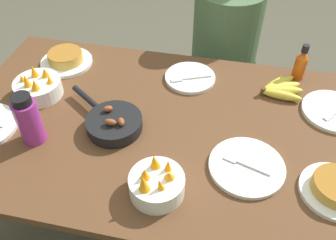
# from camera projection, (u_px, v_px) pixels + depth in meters

# --- Properties ---
(ground_plane) EXTENTS (14.00, 14.00, 0.00)m
(ground_plane) POSITION_uv_depth(u_px,v_px,m) (168.00, 224.00, 1.89)
(ground_plane) COLOR #565142
(dining_table) EXTENTS (1.69, 0.97, 0.75)m
(dining_table) POSITION_uv_depth(u_px,v_px,m) (168.00, 141.00, 1.43)
(dining_table) COLOR brown
(dining_table) RESTS_ON ground_plane
(banana_bunch) EXTENTS (0.19, 0.18, 0.04)m
(banana_bunch) POSITION_uv_depth(u_px,v_px,m) (279.00, 89.00, 1.50)
(banana_bunch) COLOR gold
(banana_bunch) RESTS_ON dining_table
(skillet) EXTENTS (0.34, 0.27, 0.08)m
(skillet) POSITION_uv_depth(u_px,v_px,m) (113.00, 123.00, 1.34)
(skillet) COLOR black
(skillet) RESTS_ON dining_table
(frittata_plate_center) EXTENTS (0.23, 0.23, 0.06)m
(frittata_plate_center) POSITION_uv_depth(u_px,v_px,m) (336.00, 188.00, 1.14)
(frittata_plate_center) COLOR white
(frittata_plate_center) RESTS_ON dining_table
(frittata_plate_side) EXTENTS (0.24, 0.24, 0.06)m
(frittata_plate_side) POSITION_uv_depth(u_px,v_px,m) (66.00, 59.00, 1.65)
(frittata_plate_side) COLOR white
(frittata_plate_side) RESTS_ON dining_table
(empty_plate_near_front) EXTENTS (0.26, 0.26, 0.02)m
(empty_plate_near_front) POSITION_uv_depth(u_px,v_px,m) (247.00, 167.00, 1.22)
(empty_plate_near_front) COLOR white
(empty_plate_near_front) RESTS_ON dining_table
(empty_plate_far_right) EXTENTS (0.22, 0.22, 0.02)m
(empty_plate_far_right) POSITION_uv_depth(u_px,v_px,m) (190.00, 78.00, 1.57)
(empty_plate_far_right) COLOR white
(empty_plate_far_right) RESTS_ON dining_table
(empty_plate_mid_edge) EXTENTS (0.25, 0.25, 0.02)m
(empty_plate_mid_edge) POSITION_uv_depth(u_px,v_px,m) (334.00, 111.00, 1.42)
(empty_plate_mid_edge) COLOR white
(empty_plate_mid_edge) RESTS_ON dining_table
(fruit_bowl_mango) EXTENTS (0.19, 0.19, 0.12)m
(fruit_bowl_mango) POSITION_uv_depth(u_px,v_px,m) (38.00, 87.00, 1.47)
(fruit_bowl_mango) COLOR white
(fruit_bowl_mango) RESTS_ON dining_table
(fruit_bowl_citrus) EXTENTS (0.18, 0.18, 0.13)m
(fruit_bowl_citrus) POSITION_uv_depth(u_px,v_px,m) (157.00, 184.00, 1.12)
(fruit_bowl_citrus) COLOR white
(fruit_bowl_citrus) RESTS_ON dining_table
(water_bottle) EXTENTS (0.09, 0.09, 0.21)m
(water_bottle) POSITION_uv_depth(u_px,v_px,m) (29.00, 120.00, 1.25)
(water_bottle) COLOR #992D89
(water_bottle) RESTS_ON dining_table
(hot_sauce_bottle) EXTENTS (0.05, 0.05, 0.17)m
(hot_sauce_bottle) POSITION_uv_depth(u_px,v_px,m) (301.00, 64.00, 1.54)
(hot_sauce_bottle) COLOR #C64C0F
(hot_sauce_bottle) RESTS_ON dining_table
(person_figure) EXTENTS (0.39, 0.39, 1.22)m
(person_figure) POSITION_uv_depth(u_px,v_px,m) (222.00, 70.00, 2.05)
(person_figure) COLOR black
(person_figure) RESTS_ON ground_plane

